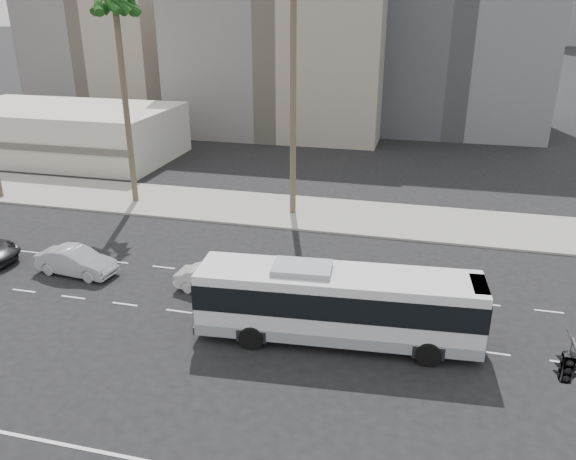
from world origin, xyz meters
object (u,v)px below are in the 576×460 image
(city_bus, at_px, (338,303))
(palm_mid, at_px, (115,9))
(car_b, at_px, (76,262))
(traffic_signal, at_px, (569,381))
(car_a, at_px, (214,280))

(city_bus, bearing_deg, palm_mid, 135.63)
(car_b, bearing_deg, traffic_signal, -112.00)
(car_b, bearing_deg, car_a, -84.56)
(car_b, bearing_deg, palm_mid, 19.25)
(city_bus, xyz_separation_m, car_b, (-15.45, 3.11, -1.13))
(palm_mid, bearing_deg, traffic_signal, -43.45)
(car_a, relative_size, car_b, 0.88)
(traffic_signal, bearing_deg, car_b, 153.01)
(city_bus, height_order, car_b, city_bus)
(traffic_signal, relative_size, palm_mid, 0.42)
(traffic_signal, height_order, palm_mid, palm_mid)
(traffic_signal, bearing_deg, city_bus, 130.01)
(city_bus, distance_m, car_b, 15.80)
(car_b, relative_size, traffic_signal, 0.71)
(city_bus, bearing_deg, car_a, 152.42)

